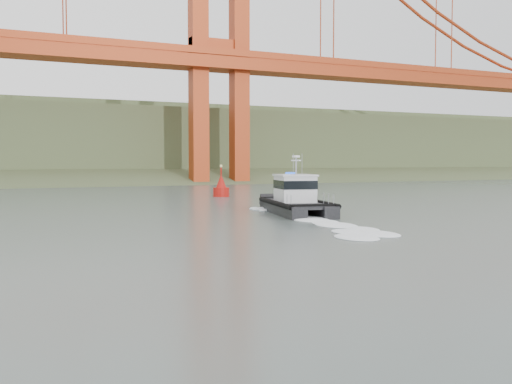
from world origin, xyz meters
TOP-DOWN VIEW (x-y plane):
  - ground at (0.00, 0.00)m, footprint 400.00×400.00m
  - headlands at (0.00, 125.50)m, footprint 500.00×105.36m
  - patrol_boat at (6.36, 15.99)m, footprint 5.58×10.49m
  - nav_buoy at (8.73, 39.16)m, footprint 1.92×1.92m

SIDE VIEW (x-z plane):
  - ground at x=0.00m, z-range 0.00..0.00m
  - nav_buoy at x=8.73m, z-range -0.95..3.06m
  - patrol_boat at x=6.36m, z-range -1.21..3.63m
  - headlands at x=0.00m, z-range -6.52..20.61m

